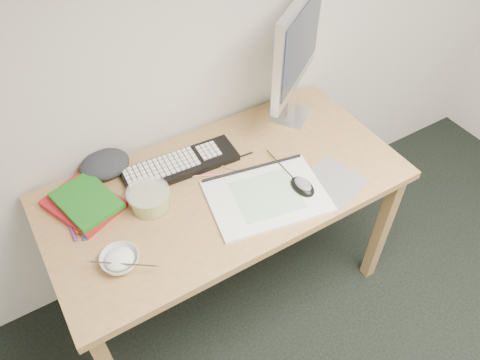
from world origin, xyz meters
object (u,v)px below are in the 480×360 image
object	(u,v)px
keyboard	(181,165)
monitor	(298,47)
rice_bowl	(120,260)
desk	(226,198)
sketchpad	(267,196)

from	to	relation	value
keyboard	monitor	size ratio (longest dim) A/B	0.83
monitor	keyboard	bearing A→B (deg)	148.74
monitor	rice_bowl	bearing A→B (deg)	165.01
keyboard	monitor	xyz separation A→B (m)	(0.57, 0.04, 0.34)
desk	sketchpad	distance (m)	0.19
desk	monitor	bearing A→B (deg)	24.46
monitor	desk	bearing A→B (deg)	169.25
monitor	rice_bowl	distance (m)	1.06
sketchpad	monitor	size ratio (longest dim) A/B	0.78
desk	rice_bowl	xyz separation A→B (m)	(-0.48, -0.14, 0.10)
desk	rice_bowl	bearing A→B (deg)	-164.09
desk	monitor	world-z (taller)	monitor
monitor	rice_bowl	world-z (taller)	monitor
sketchpad	keyboard	world-z (taller)	keyboard
keyboard	monitor	world-z (taller)	monitor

